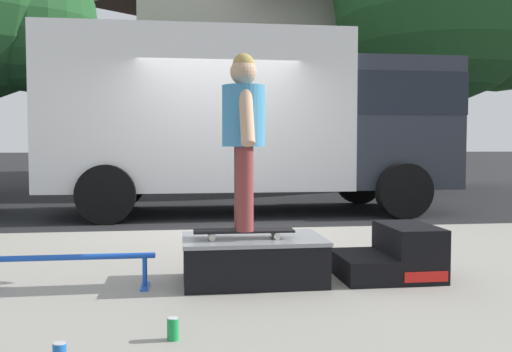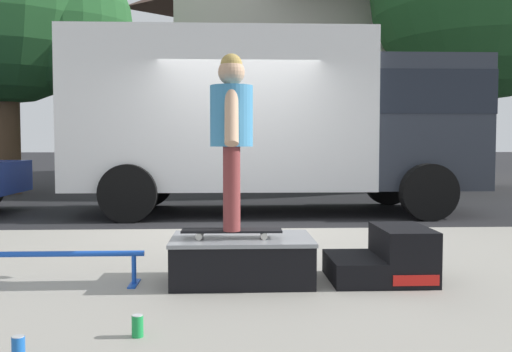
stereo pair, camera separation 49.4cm
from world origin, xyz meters
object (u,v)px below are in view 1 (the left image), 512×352
object	(u,v)px
skater_kid	(244,127)
soda_can	(173,329)
kicker_ramp	(394,256)
skate_box	(253,258)
box_truck	(252,116)
skateboard	(244,231)
grind_rail	(67,264)

from	to	relation	value
skater_kid	soda_can	xyz separation A→B (m)	(-0.54, -1.22, -1.16)
kicker_ramp	soda_can	bearing A→B (deg)	-144.52
skate_box	box_truck	size ratio (longest dim) A/B	0.16
box_truck	kicker_ramp	bearing A→B (deg)	-85.14
skate_box	skater_kid	world-z (taller)	skater_kid
kicker_ramp	skateboard	xyz separation A→B (m)	(-1.25, -0.05, 0.24)
kicker_ramp	skate_box	bearing A→B (deg)	179.98
skate_box	kicker_ramp	size ratio (longest dim) A/B	1.40
skater_kid	box_truck	world-z (taller)	box_truck
skater_kid	box_truck	distance (m)	5.63
grind_rail	skateboard	bearing A→B (deg)	0.39
skate_box	soda_can	bearing A→B (deg)	-115.84
skate_box	skateboard	size ratio (longest dim) A/B	1.42
kicker_ramp	soda_can	distance (m)	2.19
skate_box	skateboard	world-z (taller)	skateboard
skateboard	box_truck	world-z (taller)	box_truck
kicker_ramp	skater_kid	world-z (taller)	skater_kid
kicker_ramp	skateboard	size ratio (longest dim) A/B	1.01
skateboard	kicker_ramp	bearing A→B (deg)	2.25
grind_rail	box_truck	distance (m)	6.12
kicker_ramp	soda_can	xyz separation A→B (m)	(-1.78, -1.27, -0.11)
skateboard	box_truck	distance (m)	5.74
skate_box	skateboard	xyz separation A→B (m)	(-0.08, -0.05, 0.22)
skateboard	box_truck	size ratio (longest dim) A/B	0.11
kicker_ramp	soda_can	world-z (taller)	kicker_ramp
kicker_ramp	box_truck	size ratio (longest dim) A/B	0.11
grind_rail	box_truck	size ratio (longest dim) A/B	0.19
grind_rail	kicker_ramp	bearing A→B (deg)	1.29
grind_rail	skateboard	xyz separation A→B (m)	(1.33, 0.01, 0.22)
kicker_ramp	grind_rail	bearing A→B (deg)	-178.71
box_truck	skateboard	bearing A→B (deg)	-97.97
skate_box	box_truck	xyz separation A→B (m)	(0.70, 5.51, 1.39)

